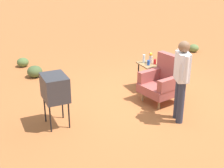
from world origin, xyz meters
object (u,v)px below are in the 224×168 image
at_px(side_table, 151,67).
at_px(soda_can_blue, 148,63).
at_px(bottle_short_clear, 144,59).
at_px(armchair, 164,80).
at_px(tv_on_stand, 55,88).
at_px(person_standing, 181,77).
at_px(bottle_tall_amber, 163,59).
at_px(flower_vase, 151,57).
at_px(soda_can_red, 155,62).

xyz_separation_m(side_table, soda_can_blue, (0.08, -0.13, 0.16)).
bearing_deg(bottle_short_clear, armchair, 0.28).
height_order(tv_on_stand, person_standing, person_standing).
bearing_deg(person_standing, armchair, 165.89).
bearing_deg(bottle_tall_amber, flower_vase, -145.75).
bearing_deg(side_table, tv_on_stand, -72.98).
bearing_deg(soda_can_blue, side_table, 121.23).
relative_size(person_standing, soda_can_blue, 13.44).
bearing_deg(bottle_short_clear, soda_can_red, 39.85).
bearing_deg(armchair, flower_vase, 171.15).
distance_m(bottle_short_clear, bottle_tall_amber, 0.49).
bearing_deg(armchair, side_table, 170.33).
distance_m(armchair, soda_can_blue, 0.70).
bearing_deg(armchair, person_standing, -14.11).
height_order(soda_can_red, flower_vase, flower_vase).
xyz_separation_m(soda_can_red, soda_can_blue, (0.00, -0.18, 0.00)).
bearing_deg(flower_vase, side_table, 7.22).
xyz_separation_m(person_standing, bottle_tall_amber, (-1.42, 0.53, -0.13)).
height_order(armchair, flower_vase, armchair).
relative_size(side_table, person_standing, 0.40).
distance_m(tv_on_stand, flower_vase, 2.75).
bearing_deg(soda_can_red, bottle_short_clear, -140.15).
bearing_deg(side_table, armchair, -9.67).
height_order(soda_can_red, bottle_tall_amber, bottle_tall_amber).
xyz_separation_m(armchair, side_table, (-0.74, 0.13, 0.06)).
xyz_separation_m(armchair, soda_can_blue, (-0.66, -0.00, 0.22)).
distance_m(person_standing, soda_can_blue, 1.60).
relative_size(tv_on_stand, soda_can_blue, 8.44).
distance_m(armchair, side_table, 0.75).
distance_m(side_table, bottle_tall_amber, 0.38).
bearing_deg(bottle_short_clear, flower_vase, 49.79).
distance_m(armchair, soda_can_red, 0.73).
bearing_deg(soda_can_blue, tv_on_stand, -73.80).
xyz_separation_m(bottle_short_clear, soda_can_red, (0.22, 0.18, -0.04)).
distance_m(tv_on_stand, bottle_tall_amber, 2.85).
xyz_separation_m(side_table, bottle_short_clear, (-0.15, -0.13, 0.20)).
bearing_deg(person_standing, soda_can_blue, 171.86).
height_order(tv_on_stand, soda_can_red, tv_on_stand).
relative_size(bottle_short_clear, soda_can_red, 1.64).
bearing_deg(soda_can_blue, bottle_tall_amber, 63.87).
relative_size(armchair, tv_on_stand, 1.03).
bearing_deg(bottle_short_clear, tv_on_stand, -69.16).
bearing_deg(soda_can_red, armchair, -15.03).
height_order(tv_on_stand, bottle_short_clear, tv_on_stand).
relative_size(tv_on_stand, bottle_short_clear, 5.15).
bearing_deg(armchair, bottle_tall_amber, 149.33).
relative_size(person_standing, bottle_tall_amber, 5.47).
bearing_deg(bottle_short_clear, soda_can_blue, 0.31).
bearing_deg(soda_can_red, flower_vase, -153.06).
bearing_deg(side_table, person_standing, -12.13).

